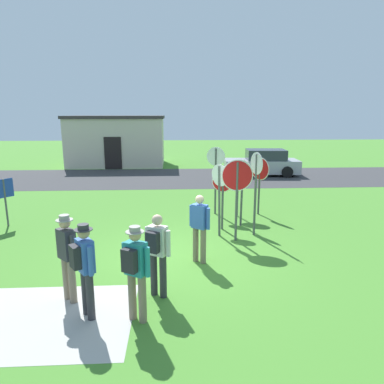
{
  "coord_description": "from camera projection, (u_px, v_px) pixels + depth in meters",
  "views": [
    {
      "loc": [
        -0.02,
        -8.39,
        3.57
      ],
      "look_at": [
        0.54,
        1.74,
        1.3
      ],
      "focal_mm": 32.84,
      "sensor_mm": 36.0,
      "label": 1
    }
  ],
  "objects": [
    {
      "name": "parked_car_on_street",
      "position": [
        262.0,
        163.0,
        20.76
      ],
      "size": [
        4.41,
        2.25,
        1.51
      ],
      "color": "#A5A8AD",
      "rests_on": "ground"
    },
    {
      "name": "stop_sign_tallest",
      "position": [
        223.0,
        190.0,
        10.83
      ],
      "size": [
        0.66,
        0.11,
        1.87
      ],
      "color": "#474C4C",
      "rests_on": "ground"
    },
    {
      "name": "concrete_path",
      "position": [
        42.0,
        319.0,
        6.23
      ],
      "size": [
        3.2,
        2.4,
        0.01
      ],
      "primitive_type": "cube",
      "color": "#ADAAA3",
      "rests_on": "ground"
    },
    {
      "name": "person_on_left",
      "position": [
        85.0,
        264.0,
        6.1
      ],
      "size": [
        0.46,
        0.49,
        1.74
      ],
      "color": "#2D2D33",
      "rests_on": "ground"
    },
    {
      "name": "info_panel_middle",
      "position": [
        5.0,
        194.0,
        11.18
      ],
      "size": [
        0.39,
        0.49,
        1.55
      ],
      "color": "#4C4C51",
      "rests_on": "ground"
    },
    {
      "name": "street_asphalt",
      "position": [
        173.0,
        178.0,
        20.0
      ],
      "size": [
        60.0,
        6.4,
        0.01
      ],
      "primitive_type": "cube",
      "color": "#38383A",
      "rests_on": "ground"
    },
    {
      "name": "person_in_dark_shirt",
      "position": [
        67.0,
        253.0,
        6.66
      ],
      "size": [
        0.43,
        0.43,
        1.74
      ],
      "color": "#7A6B56",
      "rests_on": "ground"
    },
    {
      "name": "person_with_sunhat",
      "position": [
        135.0,
        267.0,
        5.98
      ],
      "size": [
        0.5,
        0.46,
        1.74
      ],
      "color": "#7A6B56",
      "rests_on": "ground"
    },
    {
      "name": "stop_sign_nearest",
      "position": [
        238.0,
        181.0,
        12.22
      ],
      "size": [
        0.84,
        0.21,
        1.88
      ],
      "color": "#474C4C",
      "rests_on": "ground"
    },
    {
      "name": "stop_sign_rear_left",
      "position": [
        216.0,
        169.0,
        12.46
      ],
      "size": [
        0.62,
        0.27,
        2.43
      ],
      "color": "#474C4C",
      "rests_on": "ground"
    },
    {
      "name": "ground_plane",
      "position": [
        175.0,
        257.0,
        8.95
      ],
      "size": [
        80.0,
        80.0,
        0.0
      ],
      "primitive_type": "plane",
      "color": "#47842D"
    },
    {
      "name": "stop_sign_far_back",
      "position": [
        242.0,
        181.0,
        11.15
      ],
      "size": [
        0.55,
        0.7,
        2.15
      ],
      "color": "#474C4C",
      "rests_on": "ground"
    },
    {
      "name": "person_near_signs",
      "position": [
        157.0,
        250.0,
        6.82
      ],
      "size": [
        0.5,
        0.46,
        1.69
      ],
      "color": "#2D2D33",
      "rests_on": "ground"
    },
    {
      "name": "building_background",
      "position": [
        117.0,
        141.0,
        24.57
      ],
      "size": [
        6.6,
        4.11,
        3.43
      ],
      "color": "beige",
      "rests_on": "ground"
    },
    {
      "name": "stop_sign_leaning_right",
      "position": [
        237.0,
        185.0,
        9.77
      ],
      "size": [
        0.89,
        0.07,
        2.34
      ],
      "color": "#474C4C",
      "rests_on": "ground"
    },
    {
      "name": "stop_sign_center_cluster",
      "position": [
        260.0,
        176.0,
        12.44
      ],
      "size": [
        0.48,
        0.68,
        2.08
      ],
      "color": "#474C4C",
      "rests_on": "ground"
    },
    {
      "name": "stop_sign_rear_right",
      "position": [
        220.0,
        188.0,
        10.18
      ],
      "size": [
        0.42,
        0.53,
        2.16
      ],
      "color": "#474C4C",
      "rests_on": "ground"
    },
    {
      "name": "person_in_blue",
      "position": [
        200.0,
        225.0,
        8.44
      ],
      "size": [
        0.47,
        0.39,
        1.69
      ],
      "color": "#7A6B56",
      "rests_on": "ground"
    },
    {
      "name": "stop_sign_low_front",
      "position": [
        256.0,
        181.0,
        10.21
      ],
      "size": [
        0.22,
        0.62,
        2.49
      ],
      "color": "#474C4C",
      "rests_on": "ground"
    }
  ]
}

